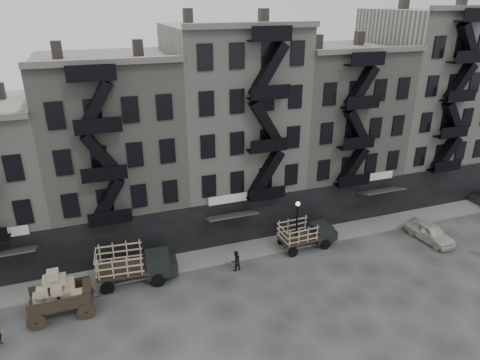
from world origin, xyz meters
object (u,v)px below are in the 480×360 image
object	(u,v)px
wagon	(57,290)
stake_truck_west	(134,262)
pedestrian_mid	(236,261)
car_east	(430,232)
stake_truck_east	(306,232)

from	to	relation	value
wagon	stake_truck_west	xyz separation A→B (m)	(5.03, 2.02, -0.36)
pedestrian_mid	car_east	bearing A→B (deg)	161.90
wagon	stake_truck_east	distance (m)	18.89
stake_truck_east	wagon	bearing A→B (deg)	-176.40
wagon	pedestrian_mid	world-z (taller)	wagon
pedestrian_mid	stake_truck_east	bearing A→B (deg)	176.86
stake_truck_east	stake_truck_west	bearing A→B (deg)	177.48
wagon	pedestrian_mid	distance (m)	12.35
stake_truck_east	car_east	world-z (taller)	stake_truck_east
wagon	stake_truck_west	bearing A→B (deg)	21.39
stake_truck_west	pedestrian_mid	bearing A→B (deg)	-3.76
stake_truck_east	car_east	size ratio (longest dim) A/B	1.11
stake_truck_east	pedestrian_mid	size ratio (longest dim) A/B	3.01
stake_truck_east	car_east	distance (m)	10.69
stake_truck_west	wagon	bearing A→B (deg)	-152.72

